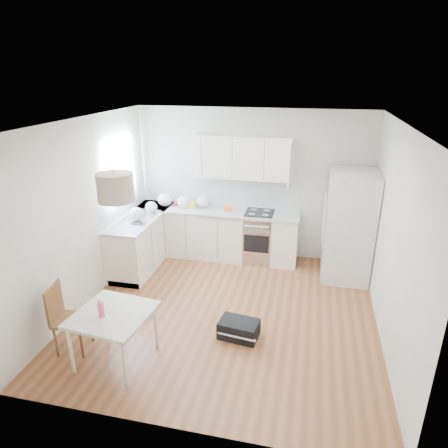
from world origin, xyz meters
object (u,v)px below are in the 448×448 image
object	(u,v)px
refrigerator	(350,226)
gym_bag	(239,329)
dining_chair	(72,319)
dining_table	(113,318)

from	to	relation	value
refrigerator	gym_bag	size ratio (longest dim) A/B	3.57
refrigerator	dining_chair	bearing A→B (deg)	-140.14
dining_chair	gym_bag	distance (m)	2.11
dining_table	gym_bag	world-z (taller)	dining_table
dining_table	gym_bag	bearing A→B (deg)	35.98
gym_bag	refrigerator	bearing A→B (deg)	62.54
dining_chair	refrigerator	bearing A→B (deg)	30.81
dining_chair	gym_bag	bearing A→B (deg)	11.26
refrigerator	gym_bag	world-z (taller)	refrigerator
refrigerator	dining_chair	distance (m)	4.42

